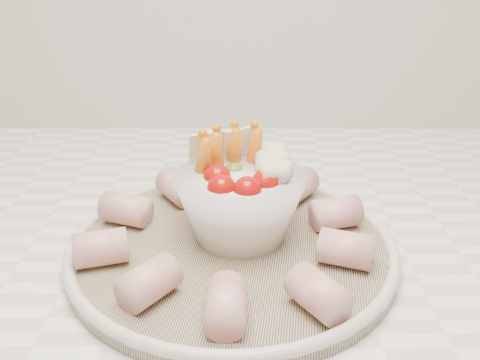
{
  "coord_description": "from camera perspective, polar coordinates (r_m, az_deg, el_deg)",
  "views": [
    {
      "loc": [
        0.11,
        0.89,
        1.23
      ],
      "look_at": [
        0.11,
        1.38,
        1.0
      ],
      "focal_mm": 40.0,
      "sensor_mm": 36.0,
      "label": 1
    }
  ],
  "objects": [
    {
      "name": "serving_platter",
      "position": [
        0.55,
        -0.85,
        -7.07
      ],
      "size": [
        0.37,
        0.37,
        0.02
      ],
      "color": "navy",
      "rests_on": "kitchen_counter"
    },
    {
      "name": "cured_meat_rolls",
      "position": [
        0.54,
        -0.95,
        -5.19
      ],
      "size": [
        0.29,
        0.3,
        0.03
      ],
      "color": "#C2585E",
      "rests_on": "serving_platter"
    },
    {
      "name": "veggie_bowl",
      "position": [
        0.54,
        0.09,
        -2.06
      ],
      "size": [
        0.13,
        0.13,
        0.11
      ],
      "color": "white",
      "rests_on": "serving_platter"
    }
  ]
}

